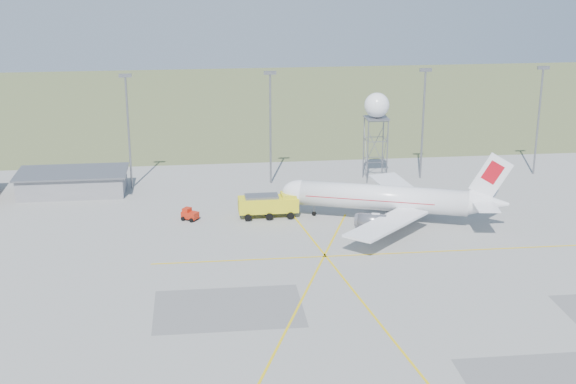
{
  "coord_description": "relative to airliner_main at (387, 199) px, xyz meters",
  "views": [
    {
      "loc": [
        -22.99,
        -73.36,
        43.0
      ],
      "look_at": [
        -9.84,
        40.0,
        6.52
      ],
      "focal_mm": 50.0,
      "sensor_mm": 36.0,
      "label": 1
    }
  ],
  "objects": [
    {
      "name": "airliner_main",
      "position": [
        0.0,
        0.0,
        0.0
      ],
      "size": [
        34.77,
        32.76,
        12.14
      ],
      "rotation": [
        0.0,
        0.0,
        2.81
      ],
      "color": "white",
      "rests_on": "ground"
    },
    {
      "name": "baggage_tug",
      "position": [
        -30.93,
        4.13,
        -2.99
      ],
      "size": [
        3.0,
        2.92,
        1.93
      ],
      "rotation": [
        0.0,
        0.0,
        -0.59
      ],
      "color": "#B6200D",
      "rests_on": "ground"
    },
    {
      "name": "mast_a",
      "position": [
        -41.25,
        22.56,
        8.35
      ],
      "size": [
        2.2,
        0.5,
        20.5
      ],
      "color": "slate",
      "rests_on": "ground"
    },
    {
      "name": "building_grey",
      "position": [
        -51.25,
        20.56,
        -1.75
      ],
      "size": [
        19.0,
        10.0,
        3.9
      ],
      "color": "gray",
      "rests_on": "ground"
    },
    {
      "name": "mast_c",
      "position": [
        11.75,
        22.56,
        8.35
      ],
      "size": [
        2.2,
        0.5,
        20.5
      ],
      "color": "slate",
      "rests_on": "ground"
    },
    {
      "name": "grass_strip",
      "position": [
        -6.25,
        96.56,
        -3.7
      ],
      "size": [
        400.0,
        120.0,
        0.03
      ],
      "primitive_type": "cube",
      "color": "#4C5E34",
      "rests_on": "ground"
    },
    {
      "name": "ground",
      "position": [
        -6.25,
        -43.44,
        -3.72
      ],
      "size": [
        400.0,
        400.0,
        0.0
      ],
      "primitive_type": "plane",
      "color": "#999994",
      "rests_on": "ground"
    },
    {
      "name": "radar_tower",
      "position": [
        2.97,
        22.26,
        5.43
      ],
      "size": [
        4.5,
        4.5,
        16.31
      ],
      "color": "slate",
      "rests_on": "ground"
    },
    {
      "name": "fire_truck",
      "position": [
        -18.14,
        4.2,
        -1.89
      ],
      "size": [
        9.6,
        3.97,
        3.82
      ],
      "rotation": [
        0.0,
        0.0,
        0.02
      ],
      "color": "yellow",
      "rests_on": "ground"
    },
    {
      "name": "mast_b",
      "position": [
        -16.25,
        22.56,
        8.35
      ],
      "size": [
        2.2,
        0.5,
        20.5
      ],
      "color": "slate",
      "rests_on": "ground"
    },
    {
      "name": "mast_d",
      "position": [
        33.75,
        22.56,
        8.35
      ],
      "size": [
        2.2,
        0.5,
        20.5
      ],
      "color": "slate",
      "rests_on": "ground"
    }
  ]
}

